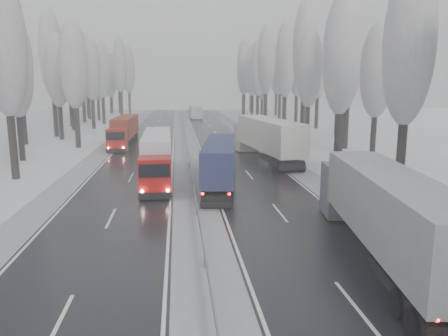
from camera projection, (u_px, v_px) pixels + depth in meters
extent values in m
plane|color=white|center=(212.00, 315.00, 15.41)|extent=(260.00, 260.00, 0.00)
cube|color=black|center=(240.00, 163.00, 45.26)|extent=(7.50, 200.00, 0.03)
cube|color=black|center=(137.00, 165.00, 44.17)|extent=(7.50, 200.00, 0.03)
cube|color=#A1A4A9|center=(189.00, 164.00, 44.71)|extent=(3.00, 200.00, 0.04)
cube|color=#A1A4A9|center=(286.00, 162.00, 45.77)|extent=(2.40, 200.00, 0.04)
cube|color=#A1A4A9|center=(87.00, 166.00, 43.65)|extent=(2.40, 200.00, 0.04)
cube|color=slate|center=(189.00, 158.00, 44.60)|extent=(0.06, 200.00, 0.32)
cube|color=slate|center=(190.00, 165.00, 42.70)|extent=(0.12, 0.12, 0.60)
cube|color=slate|center=(184.00, 131.00, 73.96)|extent=(0.12, 0.12, 0.60)
cylinder|color=black|center=(401.00, 157.00, 31.75)|extent=(0.68, 0.68, 5.60)
ellipsoid|color=gray|center=(409.00, 44.00, 30.25)|extent=(3.60, 3.60, 11.45)
cylinder|color=black|center=(337.00, 139.00, 42.80)|extent=(0.68, 0.68, 5.62)
ellipsoid|color=gray|center=(342.00, 54.00, 41.29)|extent=(3.60, 3.60, 11.48)
cylinder|color=black|center=(373.00, 137.00, 47.34)|extent=(0.64, 0.64, 4.94)
ellipsoid|color=gray|center=(377.00, 70.00, 46.02)|extent=(3.60, 3.60, 10.09)
cylinder|color=black|center=(340.00, 131.00, 51.12)|extent=(0.66, 0.66, 5.32)
ellipsoid|color=gray|center=(344.00, 65.00, 49.70)|extent=(3.60, 3.60, 10.88)
cylinder|color=black|center=(346.00, 124.00, 55.17)|extent=(0.72, 0.72, 6.31)
ellipsoid|color=gray|center=(350.00, 50.00, 53.48)|extent=(3.60, 3.60, 12.90)
cylinder|color=black|center=(307.00, 123.00, 61.22)|extent=(0.67, 0.67, 5.38)
ellipsoid|color=gray|center=(309.00, 67.00, 59.78)|extent=(3.60, 3.60, 10.98)
cylinder|color=black|center=(340.00, 123.00, 65.85)|extent=(0.62, 0.62, 4.59)
ellipsoid|color=gray|center=(342.00, 79.00, 64.62)|extent=(3.60, 3.60, 9.39)
cylinder|color=black|center=(303.00, 115.00, 66.46)|extent=(0.76, 0.76, 6.95)
ellipsoid|color=gray|center=(305.00, 48.00, 64.60)|extent=(3.60, 3.60, 14.19)
cylinder|color=black|center=(337.00, 114.00, 71.12)|extent=(0.74, 0.74, 6.59)
ellipsoid|color=gray|center=(340.00, 55.00, 69.35)|extent=(3.60, 3.60, 13.46)
cylinder|color=black|center=(284.00, 113.00, 76.49)|extent=(0.72, 0.72, 6.37)
ellipsoid|color=gray|center=(286.00, 60.00, 74.78)|extent=(3.60, 3.60, 13.01)
cylinder|color=black|center=(317.00, 112.00, 81.18)|extent=(0.70, 0.70, 5.97)
ellipsoid|color=gray|center=(318.00, 65.00, 79.58)|extent=(3.60, 3.60, 12.20)
cylinder|color=black|center=(265.00, 109.00, 86.77)|extent=(0.74, 0.74, 6.65)
ellipsoid|color=gray|center=(266.00, 60.00, 84.99)|extent=(3.60, 3.60, 13.59)
cylinder|color=black|center=(296.00, 109.00, 91.49)|extent=(0.71, 0.71, 6.14)
ellipsoid|color=gray|center=(297.00, 66.00, 89.85)|extent=(3.60, 3.60, 12.54)
cylinder|color=black|center=(257.00, 108.00, 96.37)|extent=(0.71, 0.71, 6.05)
ellipsoid|color=gray|center=(258.00, 68.00, 94.75)|extent=(3.60, 3.60, 12.37)
cylinder|color=black|center=(280.00, 106.00, 100.87)|extent=(0.72, 0.72, 6.30)
ellipsoid|color=gray|center=(280.00, 66.00, 99.18)|extent=(3.60, 3.60, 12.87)
cylinder|color=black|center=(252.00, 107.00, 103.73)|extent=(0.70, 0.70, 5.88)
ellipsoid|color=gray|center=(252.00, 70.00, 102.15)|extent=(3.60, 3.60, 12.00)
cylinder|color=black|center=(262.00, 108.00, 108.06)|extent=(0.64, 0.64, 4.86)
ellipsoid|color=gray|center=(262.00, 79.00, 106.76)|extent=(3.60, 3.60, 9.92)
cylinder|color=black|center=(244.00, 105.00, 110.56)|extent=(0.70, 0.70, 5.98)
ellipsoid|color=gray|center=(244.00, 71.00, 108.96)|extent=(3.60, 3.60, 12.21)
cylinder|color=black|center=(276.00, 104.00, 115.41)|extent=(0.71, 0.71, 6.19)
ellipsoid|color=gray|center=(277.00, 70.00, 113.75)|extent=(3.60, 3.60, 12.64)
cylinder|color=black|center=(243.00, 102.00, 120.23)|extent=(0.75, 0.75, 6.86)
ellipsoid|color=gray|center=(243.00, 65.00, 118.40)|extent=(3.60, 3.60, 14.01)
cylinder|color=black|center=(265.00, 103.00, 124.99)|extent=(0.68, 0.68, 5.55)
ellipsoid|color=gray|center=(266.00, 75.00, 123.50)|extent=(3.60, 3.60, 11.33)
cylinder|color=black|center=(243.00, 102.00, 130.80)|extent=(0.71, 0.71, 6.09)
ellipsoid|color=gray|center=(244.00, 72.00, 129.17)|extent=(3.60, 3.60, 12.45)
cylinder|color=black|center=(251.00, 102.00, 135.06)|extent=(0.67, 0.67, 5.49)
ellipsoid|color=gray|center=(251.00, 76.00, 133.59)|extent=(3.60, 3.60, 11.21)
cylinder|color=black|center=(13.00, 145.00, 37.29)|extent=(0.69, 0.69, 5.83)
ellipsoid|color=gray|center=(4.00, 45.00, 35.72)|extent=(3.60, 3.60, 11.92)
cylinder|color=black|center=(21.00, 137.00, 46.50)|extent=(0.65, 0.65, 5.03)
ellipsoid|color=gray|center=(15.00, 68.00, 45.15)|extent=(3.60, 3.60, 10.28)
cylinder|color=black|center=(77.00, 127.00, 56.16)|extent=(0.67, 0.67, 5.44)
ellipsoid|color=gray|center=(73.00, 65.00, 54.71)|extent=(3.60, 3.60, 11.11)
cylinder|color=black|center=(24.00, 123.00, 59.22)|extent=(0.69, 0.69, 5.72)
ellipsoid|color=gray|center=(19.00, 62.00, 57.69)|extent=(3.60, 3.60, 11.69)
cylinder|color=black|center=(61.00, 122.00, 64.51)|extent=(0.66, 0.66, 5.23)
ellipsoid|color=gray|center=(57.00, 70.00, 63.11)|extent=(3.60, 3.60, 10.68)
cylinder|color=black|center=(55.00, 115.00, 68.10)|extent=(0.74, 0.74, 6.60)
ellipsoid|color=gray|center=(51.00, 53.00, 66.33)|extent=(3.60, 3.60, 13.49)
cylinder|color=black|center=(76.00, 117.00, 73.94)|extent=(0.65, 0.65, 5.16)
ellipsoid|color=gray|center=(74.00, 73.00, 72.56)|extent=(3.60, 3.60, 10.54)
cylinder|color=black|center=(73.00, 114.00, 77.64)|extent=(0.69, 0.69, 5.79)
ellipsoid|color=gray|center=(70.00, 66.00, 76.09)|extent=(3.60, 3.60, 11.84)
cylinder|color=black|center=(93.00, 113.00, 80.66)|extent=(0.68, 0.68, 5.64)
ellipsoid|color=gray|center=(91.00, 69.00, 79.15)|extent=(3.60, 3.60, 11.53)
cylinder|color=black|center=(71.00, 110.00, 83.98)|extent=(0.73, 0.73, 6.56)
ellipsoid|color=gray|center=(68.00, 60.00, 82.22)|extent=(3.60, 3.60, 13.40)
cylinder|color=black|center=(104.00, 110.00, 90.52)|extent=(0.69, 0.69, 5.79)
ellipsoid|color=gray|center=(101.00, 69.00, 88.97)|extent=(3.60, 3.60, 11.84)
cylinder|color=black|center=(84.00, 107.00, 93.85)|extent=(0.74, 0.74, 6.65)
ellipsoid|color=gray|center=(81.00, 62.00, 92.07)|extent=(3.60, 3.60, 13.58)
cylinder|color=black|center=(99.00, 109.00, 99.44)|extent=(0.65, 0.65, 5.12)
ellipsoid|color=gray|center=(97.00, 76.00, 98.07)|extent=(3.60, 3.60, 10.46)
cylinder|color=black|center=(89.00, 107.00, 102.98)|extent=(0.69, 0.69, 5.84)
ellipsoid|color=gray|center=(87.00, 71.00, 101.42)|extent=(3.60, 3.60, 11.92)
cylinder|color=black|center=(122.00, 104.00, 110.24)|extent=(0.74, 0.74, 6.67)
ellipsoid|color=gray|center=(120.00, 65.00, 108.45)|extent=(3.60, 3.60, 13.63)
cylinder|color=black|center=(88.00, 104.00, 113.23)|extent=(0.72, 0.72, 6.31)
ellipsoid|color=gray|center=(86.00, 68.00, 111.54)|extent=(3.60, 3.60, 12.88)
cylinder|color=black|center=(130.00, 103.00, 119.55)|extent=(0.72, 0.72, 6.29)
ellipsoid|color=gray|center=(128.00, 69.00, 117.87)|extent=(3.60, 3.60, 12.84)
cylinder|color=black|center=(111.00, 105.00, 123.01)|extent=(0.64, 0.64, 4.86)
ellipsoid|color=gray|center=(110.00, 80.00, 121.71)|extent=(3.60, 3.60, 9.92)
cylinder|color=black|center=(120.00, 101.00, 125.59)|extent=(0.74, 0.74, 6.63)
ellipsoid|color=gray|center=(118.00, 68.00, 123.82)|extent=(3.60, 3.60, 13.54)
cylinder|color=black|center=(112.00, 102.00, 129.29)|extent=(0.69, 0.69, 5.79)
ellipsoid|color=gray|center=(111.00, 74.00, 127.74)|extent=(3.60, 3.60, 11.82)
cube|color=#545359|center=(345.00, 189.00, 26.83)|extent=(2.90, 2.99, 3.10)
cube|color=black|center=(340.00, 173.00, 27.96)|extent=(2.37, 0.41, 1.03)
cube|color=black|center=(338.00, 202.00, 28.43)|extent=(2.58, 0.48, 0.52)
cube|color=slate|center=(393.00, 208.00, 18.72)|extent=(4.33, 13.65, 2.89)
cube|color=black|center=(426.00, 292.00, 15.45)|extent=(2.98, 5.92, 0.46)
cylinder|color=black|center=(329.00, 211.00, 26.26)|extent=(0.50, 1.11, 1.07)
cylinder|color=black|center=(365.00, 211.00, 26.22)|extent=(0.50, 1.11, 1.07)
cylinder|color=black|center=(399.00, 304.00, 15.11)|extent=(0.50, 1.11, 1.07)
cylinder|color=black|center=(415.00, 325.00, 13.79)|extent=(0.50, 1.11, 1.07)
sphere|color=#FF0C05|center=(441.00, 323.00, 12.29)|extent=(0.21, 0.21, 0.21)
sphere|color=white|center=(324.00, 196.00, 28.41)|extent=(0.23, 0.23, 0.23)
sphere|color=white|center=(354.00, 196.00, 28.36)|extent=(0.23, 0.23, 0.23)
cube|color=#1B2144|center=(223.00, 155.00, 41.07)|extent=(2.53, 2.61, 2.68)
cube|color=black|center=(223.00, 147.00, 42.05)|extent=(2.05, 0.37, 0.89)
cube|color=black|center=(223.00, 164.00, 42.46)|extent=(2.23, 0.44, 0.45)
cube|color=#16213D|center=(220.00, 158.00, 34.05)|extent=(3.83, 11.82, 2.50)
cube|color=black|center=(217.00, 201.00, 28.66)|extent=(2.05, 0.38, 0.40)
cube|color=black|center=(218.00, 189.00, 31.22)|extent=(2.61, 5.14, 0.40)
cube|color=black|center=(217.00, 202.00, 29.18)|extent=(2.04, 0.33, 0.54)
cylinder|color=black|center=(213.00, 167.00, 40.59)|extent=(0.44, 0.96, 0.93)
cylinder|color=black|center=(233.00, 167.00, 40.53)|extent=(0.44, 0.96, 0.93)
cylinder|color=black|center=(205.00, 193.00, 30.93)|extent=(0.44, 0.96, 0.93)
cylinder|color=black|center=(231.00, 193.00, 30.88)|extent=(0.44, 0.96, 0.93)
cylinder|color=black|center=(204.00, 197.00, 29.79)|extent=(0.44, 0.96, 0.93)
cylinder|color=black|center=(231.00, 197.00, 29.74)|extent=(0.44, 0.96, 0.93)
sphere|color=#FF0C05|center=(204.00, 191.00, 28.49)|extent=(0.18, 0.18, 0.18)
sphere|color=#FF0C05|center=(229.00, 191.00, 28.44)|extent=(0.18, 0.18, 0.18)
sphere|color=white|center=(215.00, 161.00, 42.44)|extent=(0.20, 0.20, 0.20)
sphere|color=white|center=(232.00, 161.00, 42.40)|extent=(0.20, 0.20, 0.20)
cube|color=#AAA796|center=(246.00, 136.00, 53.67)|extent=(3.10, 3.19, 3.30)
cube|color=black|center=(243.00, 129.00, 54.83)|extent=(2.52, 0.44, 1.10)
cube|color=black|center=(242.00, 145.00, 55.33)|extent=(2.74, 0.52, 0.55)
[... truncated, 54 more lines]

